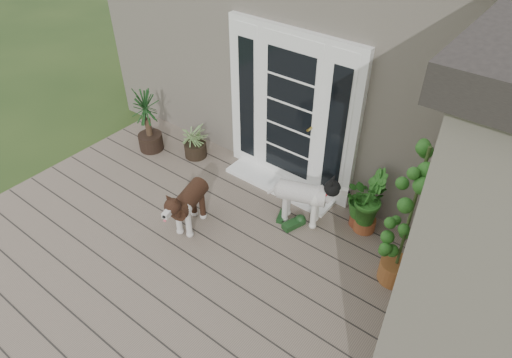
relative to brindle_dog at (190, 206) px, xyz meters
The scene contains 14 objects.
deck 1.01m from the brindle_dog, 48.96° to the right, with size 6.20×4.60×0.12m, color #6B5B4C.
house_main 3.77m from the brindle_dog, 80.18° to the left, with size 7.40×4.00×3.10m, color #665E54.
door_unit 1.73m from the brindle_dog, 74.53° to the left, with size 1.90×0.14×2.15m, color white.
door_step 1.39m from the brindle_dog, 72.28° to the left, with size 1.60×0.40×0.05m, color white.
brindle_dog is the anchor object (origin of this frame).
white_dog 1.36m from the brindle_dog, 41.46° to the left, with size 0.34×0.79×0.66m, color white, non-canonical shape.
spider_plant 1.51m from the brindle_dog, 131.72° to the left, with size 0.55×0.55×0.59m, color #79955C, non-canonical shape.
yucca 1.88m from the brindle_dog, 153.17° to the left, with size 0.69×0.69×1.00m, color black, non-canonical shape.
herb_a 2.08m from the brindle_dog, 38.30° to the left, with size 0.48×0.48×0.61m, color #1D5117.
herb_b 2.14m from the brindle_dog, 36.04° to the left, with size 0.44×0.44×0.65m, color #1D6621.
herb_c 3.07m from the brindle_dog, 23.03° to the left, with size 0.40×0.40×0.63m, color #215819.
sapling 2.53m from the brindle_dog, 17.64° to the left, with size 0.53×0.53×1.82m, color #164D17, non-canonical shape.
clog_left 1.17m from the brindle_dog, 44.11° to the left, with size 0.12×0.26×0.08m, color #143416, non-canonical shape.
clog_right 1.30m from the brindle_dog, 36.77° to the left, with size 0.16×0.34×0.10m, color #163817, non-canonical shape.
Camera 1 is at (2.52, -1.63, 4.08)m, focal length 31.71 mm.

